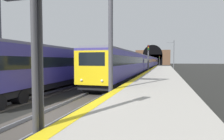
{
  "coord_description": "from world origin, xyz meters",
  "views": [
    {
      "loc": [
        -8.24,
        -5.13,
        2.72
      ],
      "look_at": [
        9.79,
        -0.09,
        1.77
      ],
      "focal_mm": 30.77,
      "sensor_mm": 36.0,
      "label": 1
    }
  ],
  "objects": [
    {
      "name": "overhead_signal_gantry",
      "position": [
        3.06,
        2.32,
        5.86
      ],
      "size": [
        0.7,
        8.68,
        7.84
      ],
      "color": "#3F3F47",
      "rests_on": "ground_plane"
    },
    {
      "name": "track_main_line",
      "position": [
        0.0,
        0.0,
        0.04
      ],
      "size": [
        160.0,
        2.95,
        0.21
      ],
      "color": "#423D38",
      "rests_on": "ground_plane"
    },
    {
      "name": "platform_right_edge_strip",
      "position": [
        0.0,
        -2.33,
        0.93
      ],
      "size": [
        112.0,
        0.5,
        0.01
      ],
      "primitive_type": "cube",
      "color": "yellow",
      "rests_on": "platform_right"
    },
    {
      "name": "catenary_mast_near",
      "position": [
        44.42,
        -7.12,
        4.08
      ],
      "size": [
        0.22,
        1.99,
        7.95
      ],
      "color": "#595B60",
      "rests_on": "ground_plane"
    },
    {
      "name": "ground_plane",
      "position": [
        0.0,
        0.0,
        0.0
      ],
      "size": [
        320.0,
        320.0,
        0.0
      ],
      "primitive_type": "plane",
      "color": "black"
    },
    {
      "name": "railway_signal_mid",
      "position": [
        29.0,
        -1.93,
        3.38
      ],
      "size": [
        0.39,
        0.38,
        5.62
      ],
      "rotation": [
        0.0,
        0.0,
        3.14
      ],
      "color": "#4C4C54",
      "rests_on": "ground_plane"
    },
    {
      "name": "railway_signal_far",
      "position": [
        96.44,
        -1.93,
        3.0
      ],
      "size": [
        0.39,
        0.38,
        4.94
      ],
      "rotation": [
        0.0,
        0.0,
        3.14
      ],
      "color": "#4C4C54",
      "rests_on": "ground_plane"
    },
    {
      "name": "platform_right",
      "position": [
        0.0,
        -4.42,
        0.46
      ],
      "size": [
        112.0,
        4.67,
        0.93
      ],
      "primitive_type": "cube",
      "color": "#ADA89E",
      "rests_on": "ground_plane"
    },
    {
      "name": "tunnel_portal",
      "position": [
        107.79,
        2.32,
        4.42
      ],
      "size": [
        2.42,
        20.14,
        11.78
      ],
      "color": "brown",
      "rests_on": "ground_plane"
    },
    {
      "name": "railway_signal_near",
      "position": [
        -4.07,
        -1.93,
        3.23
      ],
      "size": [
        0.39,
        0.38,
        5.55
      ],
      "rotation": [
        0.0,
        0.0,
        3.14
      ],
      "color": "#38383D",
      "rests_on": "ground_plane"
    },
    {
      "name": "train_adjacent_platform",
      "position": [
        27.98,
        4.64,
        2.2
      ],
      "size": [
        58.55,
        3.14,
        3.9
      ],
      "rotation": [
        0.0,
        0.0,
        0.02
      ],
      "color": "navy",
      "rests_on": "ground_plane"
    },
    {
      "name": "train_main_approaching",
      "position": [
        45.2,
        0.0,
        2.19
      ],
      "size": [
        81.28,
        2.98,
        3.83
      ],
      "rotation": [
        0.0,
        0.0,
        3.14
      ],
      "color": "navy",
      "rests_on": "ground_plane"
    }
  ]
}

